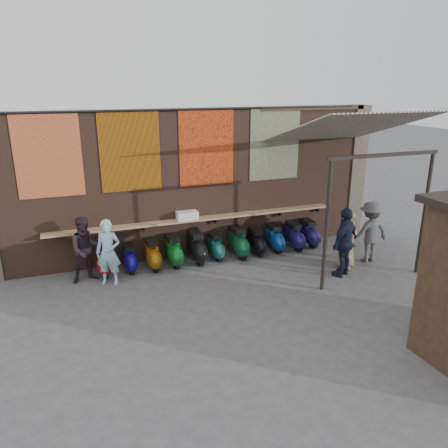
% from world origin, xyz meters
% --- Properties ---
extents(ground, '(70.00, 70.00, 0.00)m').
position_xyz_m(ground, '(0.00, 0.00, 0.00)').
color(ground, '#474749').
rests_on(ground, ground).
extents(brick_wall, '(10.00, 0.40, 4.00)m').
position_xyz_m(brick_wall, '(0.00, 2.70, 2.00)').
color(brick_wall, brown).
rests_on(brick_wall, ground).
extents(pier_right, '(0.50, 0.50, 4.00)m').
position_xyz_m(pier_right, '(5.20, 2.70, 2.00)').
color(pier_right, '#4C4238').
rests_on(pier_right, ground).
extents(eating_counter, '(8.00, 0.32, 0.05)m').
position_xyz_m(eating_counter, '(0.00, 2.33, 1.10)').
color(eating_counter, '#9E7A51').
rests_on(eating_counter, brick_wall).
extents(shelf_box, '(0.56, 0.31, 0.23)m').
position_xyz_m(shelf_box, '(-0.33, 2.30, 1.24)').
color(shelf_box, white).
rests_on(shelf_box, eating_counter).
extents(tapestry_redgold, '(1.50, 0.02, 2.00)m').
position_xyz_m(tapestry_redgold, '(-3.60, 2.48, 3.00)').
color(tapestry_redgold, maroon).
rests_on(tapestry_redgold, brick_wall).
extents(tapestry_sun, '(1.50, 0.02, 2.00)m').
position_xyz_m(tapestry_sun, '(-1.70, 2.48, 3.00)').
color(tapestry_sun, orange).
rests_on(tapestry_sun, brick_wall).
extents(tapestry_orange, '(1.50, 0.02, 2.00)m').
position_xyz_m(tapestry_orange, '(0.30, 2.48, 3.00)').
color(tapestry_orange, '#C44818').
rests_on(tapestry_orange, brick_wall).
extents(tapestry_multi, '(1.50, 0.02, 2.00)m').
position_xyz_m(tapestry_multi, '(2.30, 2.48, 3.00)').
color(tapestry_multi, navy).
rests_on(tapestry_multi, brick_wall).
extents(hang_rail, '(9.50, 0.06, 0.06)m').
position_xyz_m(hang_rail, '(0.00, 2.47, 3.98)').
color(hang_rail, black).
rests_on(hang_rail, brick_wall).
extents(scooter_stool_0, '(0.35, 0.77, 0.73)m').
position_xyz_m(scooter_stool_0, '(-2.61, 2.03, 0.37)').
color(scooter_stool_0, maroon).
rests_on(scooter_stool_0, ground).
extents(scooter_stool_1, '(0.32, 0.71, 0.68)m').
position_xyz_m(scooter_stool_1, '(-1.96, 2.04, 0.34)').
color(scooter_stool_1, '#120C86').
rests_on(scooter_stool_1, ground).
extents(scooter_stool_2, '(0.36, 0.81, 0.77)m').
position_xyz_m(scooter_stool_2, '(-1.37, 1.98, 0.38)').
color(scooter_stool_2, '#7E490B').
rests_on(scooter_stool_2, ground).
extents(scooter_stool_3, '(0.38, 0.84, 0.80)m').
position_xyz_m(scooter_stool_3, '(-0.81, 1.99, 0.40)').
color(scooter_stool_3, '#0C561A').
rests_on(scooter_stool_3, ground).
extents(scooter_stool_4, '(0.39, 0.88, 0.83)m').
position_xyz_m(scooter_stool_4, '(-0.17, 2.00, 0.42)').
color(scooter_stool_4, black).
rests_on(scooter_stool_4, ground).
extents(scooter_stool_5, '(0.33, 0.73, 0.69)m').
position_xyz_m(scooter_stool_5, '(0.38, 2.05, 0.35)').
color(scooter_stool_5, '#19655A').
rests_on(scooter_stool_5, ground).
extents(scooter_stool_6, '(0.39, 0.87, 0.83)m').
position_xyz_m(scooter_stool_6, '(1.02, 1.95, 0.41)').
color(scooter_stool_6, '#0D4428').
rests_on(scooter_stool_6, ground).
extents(scooter_stool_7, '(0.34, 0.75, 0.71)m').
position_xyz_m(scooter_stool_7, '(1.57, 1.97, 0.36)').
color(scooter_stool_7, black).
rests_on(scooter_stool_7, ground).
extents(scooter_stool_8, '(0.36, 0.81, 0.76)m').
position_xyz_m(scooter_stool_8, '(2.16, 2.04, 0.38)').
color(scooter_stool_8, navy).
rests_on(scooter_stool_8, ground).
extents(scooter_stool_9, '(0.37, 0.81, 0.77)m').
position_xyz_m(scooter_stool_9, '(2.76, 1.96, 0.39)').
color(scooter_stool_9, '#16144C').
rests_on(scooter_stool_9, ground).
extents(scooter_stool_10, '(0.36, 0.81, 0.77)m').
position_xyz_m(scooter_stool_10, '(3.30, 2.04, 0.38)').
color(scooter_stool_10, '#1D164F').
rests_on(scooter_stool_10, ground).
extents(diner_left, '(0.68, 0.57, 1.60)m').
position_xyz_m(diner_left, '(-2.52, 1.45, 0.80)').
color(diner_left, '#9CCFE3').
rests_on(diner_left, ground).
extents(diner_right, '(0.88, 0.73, 1.62)m').
position_xyz_m(diner_right, '(-2.99, 1.81, 0.81)').
color(diner_right, '#2A2028').
rests_on(diner_right, ground).
extents(shopper_navy, '(1.12, 0.84, 1.76)m').
position_xyz_m(shopper_navy, '(3.01, -0.10, 0.88)').
color(shopper_navy, '#161A32').
rests_on(shopper_navy, ground).
extents(shopper_grey, '(1.09, 0.64, 1.66)m').
position_xyz_m(shopper_grey, '(4.20, 0.46, 0.83)').
color(shopper_grey, '#4C4E51').
rests_on(shopper_grey, ground).
extents(shopper_tan, '(0.88, 0.82, 1.51)m').
position_xyz_m(shopper_tan, '(3.39, 0.32, 0.75)').
color(shopper_tan, '#7A6B4D').
rests_on(shopper_tan, ground).
extents(awning_canvas, '(3.20, 3.28, 0.97)m').
position_xyz_m(awning_canvas, '(3.50, 0.90, 3.55)').
color(awning_canvas, beige).
rests_on(awning_canvas, brick_wall).
extents(awning_ledger, '(3.30, 0.08, 0.12)m').
position_xyz_m(awning_ledger, '(3.50, 2.49, 3.95)').
color(awning_ledger, '#33261C').
rests_on(awning_ledger, brick_wall).
extents(awning_header, '(3.00, 0.08, 0.08)m').
position_xyz_m(awning_header, '(3.50, -0.60, 3.08)').
color(awning_header, black).
rests_on(awning_header, awning_post_left).
extents(awning_post_left, '(0.09, 0.09, 3.10)m').
position_xyz_m(awning_post_left, '(2.10, -0.60, 1.55)').
color(awning_post_left, black).
rests_on(awning_post_left, ground).
extents(awning_post_right, '(0.09, 0.09, 3.10)m').
position_xyz_m(awning_post_right, '(4.90, -0.60, 1.55)').
color(awning_post_right, black).
rests_on(awning_post_right, ground).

